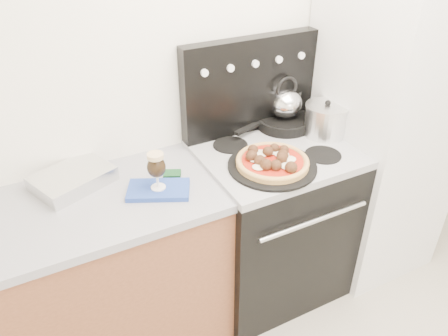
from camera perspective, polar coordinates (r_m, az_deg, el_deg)
room_shell at (r=1.46m, az=24.12°, el=-2.73°), size 3.52×3.01×2.52m
base_cabinet at (r=2.26m, az=-19.59°, el=-15.04°), size 1.45×0.60×0.86m
countertop at (r=1.96m, az=-21.96°, el=-6.00°), size 1.48×0.63×0.04m
stove_body at (r=2.49m, az=6.08°, el=-7.28°), size 0.76×0.65×0.88m
cooktop at (r=2.23m, az=6.75°, el=1.87°), size 0.76×0.65×0.04m
backguard at (r=2.32m, az=3.39°, el=10.73°), size 0.76×0.08×0.50m
fridge at (r=2.61m, az=20.13°, el=6.07°), size 0.64×0.68×1.90m
foil_sheet at (r=2.08m, az=-19.16°, el=-1.32°), size 0.39×0.35×0.07m
oven_mitt at (r=1.95m, az=-8.54°, el=-2.84°), size 0.31×0.26×0.02m
beer_glass at (r=1.89m, az=-8.78°, el=-0.37°), size 0.10×0.10×0.18m
pizza_pan at (r=2.08m, az=6.31°, el=0.29°), size 0.49×0.49×0.01m
pizza at (r=2.06m, az=6.36°, el=1.02°), size 0.40×0.40×0.05m
skillet at (r=2.45m, az=7.85°, el=6.00°), size 0.38×0.38×0.05m
tea_kettle at (r=2.40m, az=8.07°, el=8.68°), size 0.21×0.21×0.20m
stock_pot at (r=2.38m, az=13.12°, el=6.04°), size 0.27×0.27×0.16m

